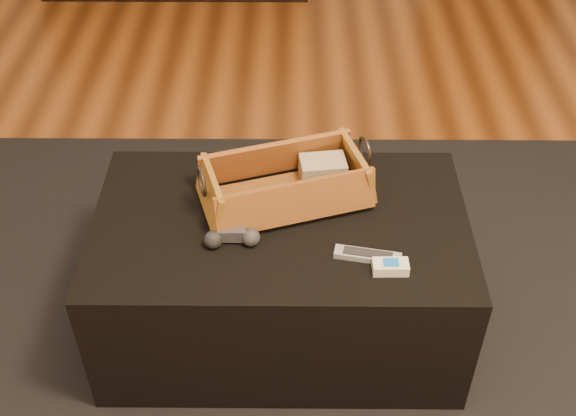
{
  "coord_description": "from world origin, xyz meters",
  "views": [
    {
      "loc": [
        0.14,
        -1.35,
        1.71
      ],
      "look_at": [
        0.13,
        0.05,
        0.49
      ],
      "focal_mm": 45.0,
      "sensor_mm": 36.0,
      "label": 1
    }
  ],
  "objects_px": {
    "wicker_basket": "(285,185)",
    "cream_gadget": "(390,267)",
    "ottoman": "(281,275)",
    "tv_remote": "(279,197)",
    "silver_remote": "(368,255)",
    "game_controller": "(232,236)"
  },
  "relations": [
    {
      "from": "game_controller",
      "to": "cream_gadget",
      "type": "xyz_separation_m",
      "value": [
        0.39,
        -0.1,
        -0.01
      ]
    },
    {
      "from": "tv_remote",
      "to": "cream_gadget",
      "type": "bearing_deg",
      "value": -65.2
    },
    {
      "from": "tv_remote",
      "to": "cream_gadget",
      "type": "distance_m",
      "value": 0.37
    },
    {
      "from": "wicker_basket",
      "to": "cream_gadget",
      "type": "height_order",
      "value": "wicker_basket"
    },
    {
      "from": "game_controller",
      "to": "silver_remote",
      "type": "xyz_separation_m",
      "value": [
        0.34,
        -0.05,
        -0.01
      ]
    },
    {
      "from": "wicker_basket",
      "to": "ottoman",
      "type": "bearing_deg",
      "value": -98.33
    },
    {
      "from": "tv_remote",
      "to": "ottoman",
      "type": "bearing_deg",
      "value": -109.67
    },
    {
      "from": "wicker_basket",
      "to": "game_controller",
      "type": "xyz_separation_m",
      "value": [
        -0.13,
        -0.17,
        -0.03
      ]
    },
    {
      "from": "tv_remote",
      "to": "game_controller",
      "type": "distance_m",
      "value": 0.19
    },
    {
      "from": "ottoman",
      "to": "cream_gadget",
      "type": "bearing_deg",
      "value": -34.12
    },
    {
      "from": "wicker_basket",
      "to": "cream_gadget",
      "type": "xyz_separation_m",
      "value": [
        0.26,
        -0.27,
        -0.04
      ]
    },
    {
      "from": "game_controller",
      "to": "cream_gadget",
      "type": "relative_size",
      "value": 1.65
    },
    {
      "from": "ottoman",
      "to": "silver_remote",
      "type": "height_order",
      "value": "silver_remote"
    },
    {
      "from": "ottoman",
      "to": "game_controller",
      "type": "bearing_deg",
      "value": -144.96
    },
    {
      "from": "ottoman",
      "to": "game_controller",
      "type": "height_order",
      "value": "game_controller"
    },
    {
      "from": "ottoman",
      "to": "tv_remote",
      "type": "relative_size",
      "value": 4.22
    },
    {
      "from": "game_controller",
      "to": "cream_gadget",
      "type": "height_order",
      "value": "game_controller"
    },
    {
      "from": "tv_remote",
      "to": "wicker_basket",
      "type": "relative_size",
      "value": 0.48
    },
    {
      "from": "silver_remote",
      "to": "ottoman",
      "type": "bearing_deg",
      "value": 147.56
    },
    {
      "from": "wicker_basket",
      "to": "silver_remote",
      "type": "distance_m",
      "value": 0.31
    },
    {
      "from": "ottoman",
      "to": "cream_gadget",
      "type": "distance_m",
      "value": 0.4
    },
    {
      "from": "tv_remote",
      "to": "silver_remote",
      "type": "height_order",
      "value": "tv_remote"
    }
  ]
}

